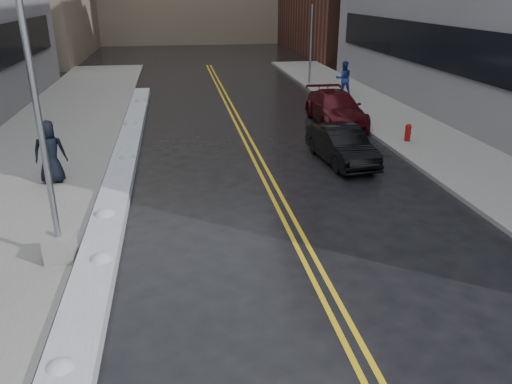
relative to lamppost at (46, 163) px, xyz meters
name	(u,v)px	position (x,y,z in m)	size (l,w,h in m)	color
ground	(209,300)	(3.30, -2.00, -2.53)	(160.00, 160.00, 0.00)	black
sidewalk_west	(36,160)	(-2.45, 8.00, -2.46)	(5.50, 50.00, 0.15)	gray
sidewalk_east	(429,141)	(13.30, 8.00, -2.46)	(4.00, 50.00, 0.15)	gray
lane_line_left	(250,152)	(5.65, 8.00, -2.53)	(0.12, 50.00, 0.01)	gold
lane_line_right	(257,151)	(5.95, 8.00, -2.53)	(0.12, 50.00, 0.01)	gold
snow_ridge	(122,171)	(0.85, 6.00, -2.36)	(0.90, 30.00, 0.34)	silver
lamppost	(46,163)	(0.00, 0.00, 0.00)	(0.65, 0.65, 7.62)	gray
fire_hydrant	(408,132)	(12.30, 8.00, -1.98)	(0.26, 0.26, 0.73)	maroon
traffic_signal	(311,33)	(11.80, 22.00, 0.87)	(0.16, 0.20, 6.00)	gray
pedestrian_c	(50,152)	(-1.24, 5.30, -1.35)	(1.01, 0.65, 2.06)	black
pedestrian_east	(344,78)	(12.72, 17.72, -1.38)	(0.97, 0.76, 2.00)	navy
car_black	(341,145)	(8.83, 6.22, -1.86)	(1.42, 4.07, 1.34)	black
car_maroon	(336,108)	(10.39, 11.84, -1.78)	(2.11, 5.18, 1.50)	#410A11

